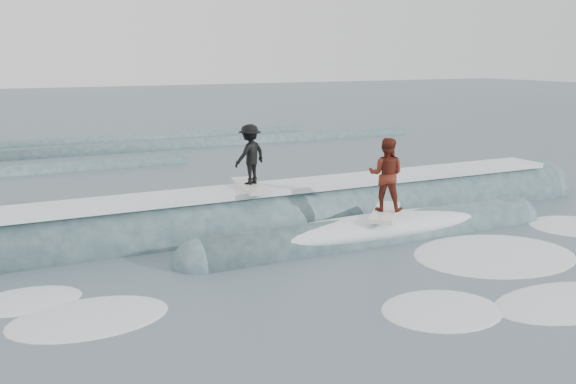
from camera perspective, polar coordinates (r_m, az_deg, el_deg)
name	(u,v)px	position (r m, az deg, el deg)	size (l,w,h in m)	color
ground	(335,262)	(13.91, 4.19, -6.20)	(160.00, 160.00, 0.00)	#3C4F58
breaking_wave	(291,227)	(16.43, 0.30, -3.11)	(21.06, 3.79, 2.01)	#334D56
surfer_black	(250,158)	(16.07, -3.40, 3.03)	(1.12, 2.06, 1.60)	silver
surfer_red	(386,178)	(15.48, 8.70, 1.23)	(1.73, 1.87, 1.86)	white
whitewater	(415,277)	(13.23, 11.25, -7.39)	(15.71, 6.19, 0.10)	white
far_swells	(101,154)	(29.76, -16.27, 3.22)	(35.87, 8.65, 0.80)	#334D56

